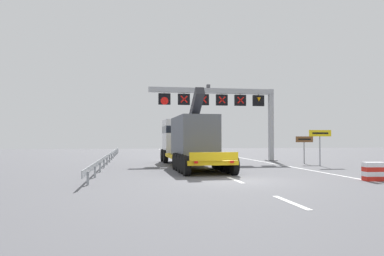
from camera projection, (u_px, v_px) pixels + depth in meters
name	position (u px, v px, depth m)	size (l,w,h in m)	color
ground	(239.00, 181.00, 17.53)	(112.00, 112.00, 0.00)	#5B5B60
lane_markings	(179.00, 157.00, 39.59)	(0.20, 59.36, 0.01)	silver
edge_line_right	(269.00, 163.00, 30.38)	(0.20, 63.00, 0.01)	silver
overhead_lane_gantry	(226.00, 102.00, 32.53)	(11.61, 0.90, 6.84)	#9EA0A5
heavy_haul_truck_yellow	(187.00, 139.00, 27.29)	(3.29, 14.11, 5.30)	yellow
exit_sign_yellow	(320.00, 138.00, 26.86)	(1.74, 0.15, 2.67)	#9EA0A5
tourist_info_sign_brown	(304.00, 143.00, 29.38)	(1.48, 0.15, 2.21)	#9EA0A5
crash_barrier_striped	(374.00, 172.00, 17.54)	(1.04, 0.59, 0.90)	red
guardrail_left	(110.00, 155.00, 32.63)	(0.13, 36.92, 0.76)	#999EA3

